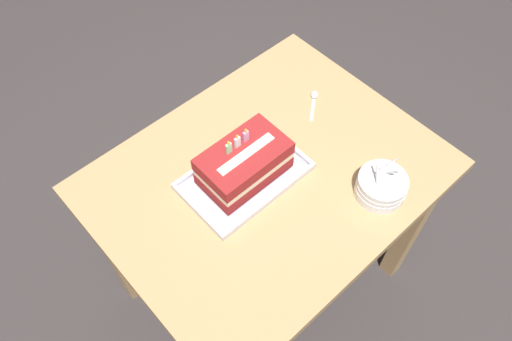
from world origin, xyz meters
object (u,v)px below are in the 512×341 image
(serving_spoon_near_tray, at_px, (314,98))
(foil_tray, at_px, (244,177))
(bowl_stack, at_px, (381,186))
(birthday_cake, at_px, (244,163))

(serving_spoon_near_tray, bearing_deg, foil_tray, -168.02)
(foil_tray, distance_m, bowl_stack, 0.38)
(foil_tray, distance_m, birthday_cake, 0.07)
(foil_tray, distance_m, serving_spoon_near_tray, 0.37)
(birthday_cake, bearing_deg, bowl_stack, -49.59)
(bowl_stack, distance_m, serving_spoon_near_tray, 0.39)
(foil_tray, xyz_separation_m, serving_spoon_near_tray, (0.37, 0.08, -0.00))
(birthday_cake, bearing_deg, foil_tray, -90.00)
(birthday_cake, distance_m, serving_spoon_near_tray, 0.38)
(foil_tray, relative_size, birthday_cake, 1.44)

